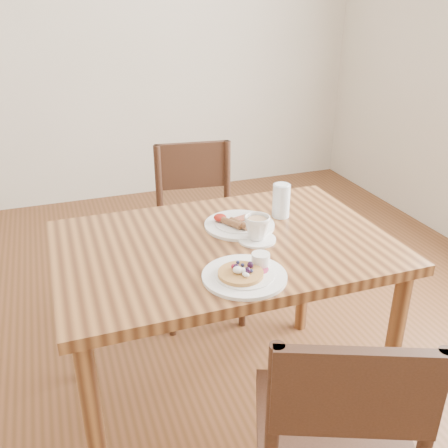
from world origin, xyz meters
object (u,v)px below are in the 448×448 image
object	(u,v)px
chair_near	(336,433)
pancake_plate	(245,273)
dining_table	(224,265)
water_glass	(281,201)
chair_far	(198,223)
breakfast_plate	(239,224)
teacup_saucer	(257,229)

from	to	relation	value
chair_near	pancake_plate	world-z (taller)	chair_near
chair_near	pancake_plate	bearing A→B (deg)	124.32
dining_table	water_glass	world-z (taller)	water_glass
chair_far	breakfast_plate	xyz separation A→B (m)	(-0.02, -0.61, 0.27)
pancake_plate	breakfast_plate	world-z (taller)	pancake_plate
dining_table	water_glass	xyz separation A→B (m)	(0.29, 0.13, 0.17)
dining_table	pancake_plate	bearing A→B (deg)	-94.55
dining_table	breakfast_plate	xyz separation A→B (m)	(0.10, 0.10, 0.11)
chair_far	pancake_plate	xyz separation A→B (m)	(-0.14, -0.97, 0.27)
chair_far	breakfast_plate	size ratio (longest dim) A/B	3.26
breakfast_plate	teacup_saucer	world-z (taller)	teacup_saucer
pancake_plate	water_glass	distance (m)	0.50
chair_near	breakfast_plate	world-z (taller)	chair_near
pancake_plate	water_glass	bearing A→B (deg)	51.65
chair_far	breakfast_plate	world-z (taller)	chair_far
chair_near	chair_far	size ratio (longest dim) A/B	1.00
pancake_plate	water_glass	world-z (taller)	water_glass
dining_table	teacup_saucer	size ratio (longest dim) A/B	8.57
teacup_saucer	chair_far	bearing A→B (deg)	89.98
water_glass	chair_near	bearing A→B (deg)	-104.84
dining_table	pancake_plate	world-z (taller)	pancake_plate
chair_near	teacup_saucer	size ratio (longest dim) A/B	6.29
teacup_saucer	water_glass	world-z (taller)	water_glass
breakfast_plate	chair_far	bearing A→B (deg)	88.10
dining_table	teacup_saucer	world-z (taller)	teacup_saucer
chair_near	water_glass	world-z (taller)	water_glass
chair_far	pancake_plate	distance (m)	1.02
breakfast_plate	teacup_saucer	xyz separation A→B (m)	(0.02, -0.13, 0.03)
pancake_plate	breakfast_plate	distance (m)	0.38
pancake_plate	breakfast_plate	size ratio (longest dim) A/B	1.00
chair_near	chair_far	distance (m)	1.41
chair_near	chair_far	xyz separation A→B (m)	(0.05, 1.41, 0.00)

